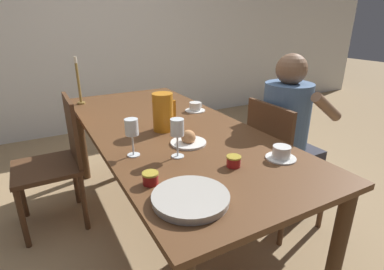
% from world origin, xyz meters
% --- Properties ---
extents(ground_plane, '(20.00, 20.00, 0.00)m').
position_xyz_m(ground_plane, '(0.00, 0.00, 0.00)').
color(ground_plane, tan).
extents(wall_back, '(10.00, 0.06, 2.60)m').
position_xyz_m(wall_back, '(0.00, 2.31, 1.30)').
color(wall_back, white).
rests_on(wall_back, ground_plane).
extents(dining_table, '(0.92, 2.10, 0.74)m').
position_xyz_m(dining_table, '(0.00, 0.00, 0.66)').
color(dining_table, brown).
rests_on(dining_table, ground_plane).
extents(chair_person_side, '(0.42, 0.42, 0.90)m').
position_xyz_m(chair_person_side, '(0.65, -0.34, 0.48)').
color(chair_person_side, '#51331E').
rests_on(chair_person_side, ground_plane).
extents(chair_opposite, '(0.42, 0.42, 0.90)m').
position_xyz_m(chair_opposite, '(-0.65, 0.42, 0.48)').
color(chair_opposite, '#51331E').
rests_on(chair_opposite, ground_plane).
extents(person_seated, '(0.39, 0.41, 1.18)m').
position_xyz_m(person_seated, '(0.73, -0.31, 0.70)').
color(person_seated, '#33333D').
rests_on(person_seated, ground_plane).
extents(red_pitcher, '(0.15, 0.12, 0.23)m').
position_xyz_m(red_pitcher, '(-0.05, -0.04, 0.86)').
color(red_pitcher, orange).
rests_on(red_pitcher, dining_table).
extents(wine_glass_water, '(0.07, 0.07, 0.19)m').
position_xyz_m(wine_glass_water, '(-0.33, -0.31, 0.88)').
color(wine_glass_water, white).
rests_on(wine_glass_water, dining_table).
extents(wine_glass_juice, '(0.07, 0.07, 0.19)m').
position_xyz_m(wine_glass_juice, '(-0.14, -0.43, 0.88)').
color(wine_glass_juice, white).
rests_on(wine_glass_juice, dining_table).
extents(teacup_near_person, '(0.15, 0.15, 0.06)m').
position_xyz_m(teacup_near_person, '(0.29, -0.69, 0.77)').
color(teacup_near_person, white).
rests_on(teacup_near_person, dining_table).
extents(teacup_across, '(0.15, 0.15, 0.06)m').
position_xyz_m(teacup_across, '(0.32, 0.22, 0.77)').
color(teacup_across, white).
rests_on(teacup_across, dining_table).
extents(serving_tray, '(0.29, 0.29, 0.03)m').
position_xyz_m(serving_tray, '(-0.27, -0.80, 0.76)').
color(serving_tray, '#B7B2A8').
rests_on(serving_tray, dining_table).
extents(bread_plate, '(0.19, 0.19, 0.08)m').
position_xyz_m(bread_plate, '(-0.02, -0.31, 0.77)').
color(bread_plate, white).
rests_on(bread_plate, dining_table).
extents(jam_jar_amber, '(0.07, 0.07, 0.05)m').
position_xyz_m(jam_jar_amber, '(0.04, -0.64, 0.77)').
color(jam_jar_amber, '#A81E1E').
rests_on(jam_jar_amber, dining_table).
extents(jam_jar_red, '(0.07, 0.07, 0.05)m').
position_xyz_m(jam_jar_red, '(-0.35, -0.60, 0.77)').
color(jam_jar_red, '#A81E1E').
rests_on(jam_jar_red, dining_table).
extents(candlestick_tall, '(0.06, 0.06, 0.37)m').
position_xyz_m(candlestick_tall, '(-0.38, 0.83, 0.89)').
color(candlestick_tall, olive).
rests_on(candlestick_tall, dining_table).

